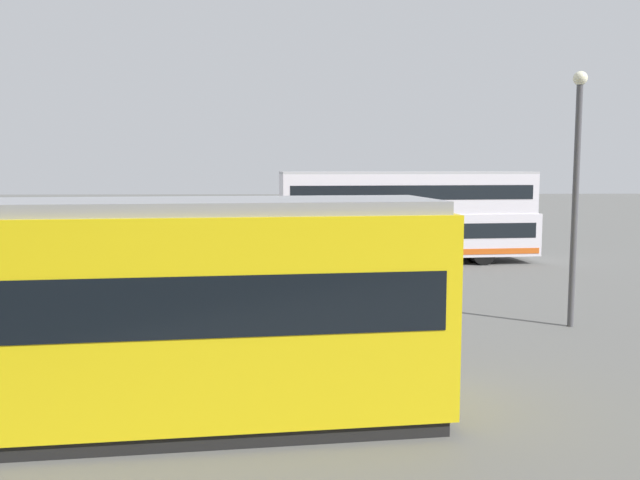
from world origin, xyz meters
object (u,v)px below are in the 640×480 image
pedestrian_near_railing (233,279)px  street_lamp (576,179)px  tram_yellow (45,312)px  pedestrian_crossing (280,295)px  info_sign (149,256)px  double_decker_bus (407,217)px

pedestrian_near_railing → street_lamp: bearing=170.0°
tram_yellow → pedestrian_crossing: bearing=-120.1°
tram_yellow → pedestrian_crossing: (-3.57, -6.15, -0.94)m
pedestrian_crossing → info_sign: info_sign is taller
pedestrian_crossing → street_lamp: size_ratio=0.25×
info_sign → pedestrian_crossing: bearing=138.2°
pedestrian_near_railing → info_sign: size_ratio=0.81×
street_lamp → double_decker_bus: bearing=-78.8°
tram_yellow → pedestrian_near_railing: bearing=-105.6°
pedestrian_near_railing → street_lamp: (-8.92, 1.58, 2.82)m
pedestrian_crossing → street_lamp: bearing=-178.0°
info_sign → street_lamp: street_lamp is taller
double_decker_bus → street_lamp: bearing=101.2°
double_decker_bus → info_sign: (9.28, 8.48, -0.54)m
pedestrian_crossing → street_lamp: (-7.58, -0.26, 2.91)m
pedestrian_near_railing → pedestrian_crossing: (-1.34, 1.83, -0.10)m
street_lamp → info_sign: bearing=-16.0°
double_decker_bus → pedestrian_crossing: double_decker_bus is taller
street_lamp → tram_yellow: bearing=29.9°
double_decker_bus → pedestrian_near_railing: 12.22m
tram_yellow → street_lamp: 13.01m
info_sign → tram_yellow: bearing=92.7°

